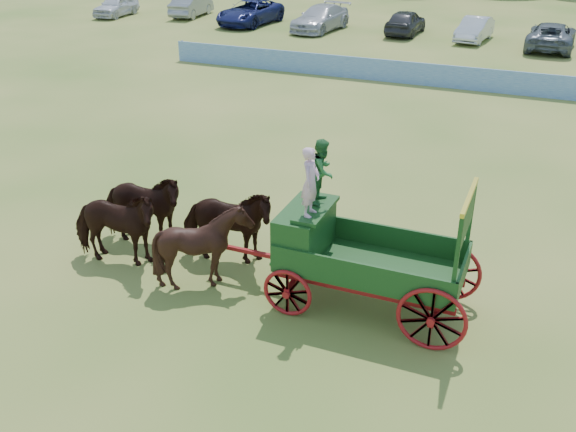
# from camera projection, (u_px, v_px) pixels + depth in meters

# --- Properties ---
(ground) EXTENTS (160.00, 160.00, 0.00)m
(ground) POSITION_uv_depth(u_px,v_px,m) (291.00, 272.00, 15.21)
(ground) COLOR #A7964B
(ground) RESTS_ON ground
(horse_lead_left) EXTENTS (2.48, 1.44, 1.98)m
(horse_lead_left) POSITION_uv_depth(u_px,v_px,m) (114.00, 227.00, 15.12)
(horse_lead_left) COLOR black
(horse_lead_left) RESTS_ON ground
(horse_lead_right) EXTENTS (2.48, 1.44, 1.98)m
(horse_lead_right) POSITION_uv_depth(u_px,v_px,m) (141.00, 209.00, 16.03)
(horse_lead_right) COLOR black
(horse_lead_right) RESTS_ON ground
(horse_wheel_left) EXTENTS (2.04, 1.88, 1.98)m
(horse_wheel_left) POSITION_uv_depth(u_px,v_px,m) (203.00, 246.00, 14.29)
(horse_wheel_left) COLOR black
(horse_wheel_left) RESTS_ON ground
(horse_wheel_right) EXTENTS (2.50, 1.51, 1.98)m
(horse_wheel_right) POSITION_uv_depth(u_px,v_px,m) (226.00, 225.00, 15.20)
(horse_wheel_right) COLOR black
(horse_wheel_right) RESTS_ON ground
(farm_dray) EXTENTS (6.00, 2.00, 3.60)m
(farm_dray) POSITION_uv_depth(u_px,v_px,m) (340.00, 238.00, 13.48)
(farm_dray) COLOR #A21910
(farm_dray) RESTS_ON ground
(sponsor_banner) EXTENTS (26.00, 0.08, 1.05)m
(sponsor_banner) POSITION_uv_depth(u_px,v_px,m) (417.00, 74.00, 30.19)
(sponsor_banner) COLOR #1F5EAD
(sponsor_banner) RESTS_ON ground
(parked_cars) EXTENTS (52.29, 7.13, 1.65)m
(parked_cars) POSITION_uv_depth(u_px,v_px,m) (472.00, 28.00, 39.33)
(parked_cars) COLOR silver
(parked_cars) RESTS_ON ground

